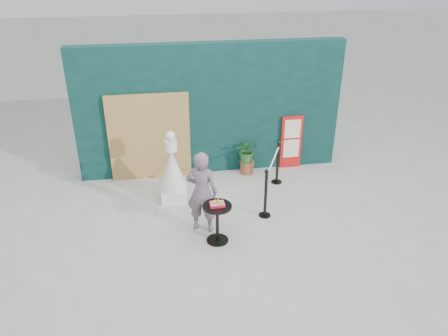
% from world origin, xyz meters
% --- Properties ---
extents(ground, '(60.00, 60.00, 0.00)m').
position_xyz_m(ground, '(0.00, 0.00, 0.00)').
color(ground, '#ADAAA5').
rests_on(ground, ground).
extents(back_wall, '(6.00, 0.30, 3.00)m').
position_xyz_m(back_wall, '(0.00, 3.15, 1.50)').
color(back_wall, black).
rests_on(back_wall, ground).
extents(bamboo_fence, '(1.80, 0.08, 2.00)m').
position_xyz_m(bamboo_fence, '(-1.40, 2.94, 1.00)').
color(bamboo_fence, tan).
rests_on(bamboo_fence, ground).
extents(woman, '(0.68, 0.57, 1.60)m').
position_xyz_m(woman, '(-0.49, 0.69, 0.80)').
color(woman, slate).
rests_on(woman, ground).
extents(menu_board, '(0.50, 0.07, 1.30)m').
position_xyz_m(menu_board, '(1.90, 2.95, 0.65)').
color(menu_board, red).
rests_on(menu_board, ground).
extents(statue, '(0.61, 0.61, 1.56)m').
position_xyz_m(statue, '(-0.97, 1.86, 0.63)').
color(statue, white).
rests_on(statue, ground).
extents(cafe_table, '(0.52, 0.52, 0.75)m').
position_xyz_m(cafe_table, '(-0.27, 0.27, 0.50)').
color(cafe_table, black).
rests_on(cafe_table, ground).
extents(food_basket, '(0.26, 0.19, 0.11)m').
position_xyz_m(food_basket, '(-0.27, 0.27, 0.79)').
color(food_basket, red).
rests_on(food_basket, cafe_table).
extents(planter, '(0.51, 0.44, 0.87)m').
position_xyz_m(planter, '(0.81, 2.81, 0.50)').
color(planter, brown).
rests_on(planter, ground).
extents(stanchion_barrier, '(0.84, 1.54, 1.03)m').
position_xyz_m(stanchion_barrier, '(1.08, 1.59, 0.49)').
color(stanchion_barrier, black).
rests_on(stanchion_barrier, ground).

